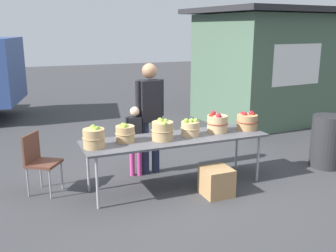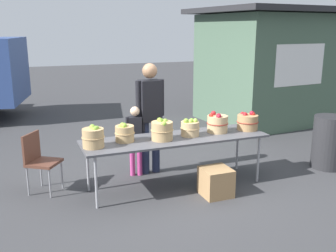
{
  "view_description": "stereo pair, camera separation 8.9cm",
  "coord_description": "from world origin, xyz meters",
  "px_view_note": "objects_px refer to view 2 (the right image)",
  "views": [
    {
      "loc": [
        -2.15,
        -4.91,
        2.28
      ],
      "look_at": [
        0.0,
        0.3,
        0.85
      ],
      "focal_mm": 41.31,
      "sensor_mm": 36.0,
      "label": 1
    },
    {
      "loc": [
        -2.07,
        -4.94,
        2.28
      ],
      "look_at": [
        0.0,
        0.3,
        0.85
      ],
      "focal_mm": 41.31,
      "sensor_mm": 36.0,
      "label": 2
    }
  ],
  "objects_px": {
    "apple_basket_green_0": "(93,137)",
    "apple_basket_green_1": "(125,133)",
    "child_customer": "(135,135)",
    "trash_barrel": "(329,142)",
    "apple_basket_red_0": "(217,123)",
    "apple_basket_red_1": "(248,122)",
    "vendor_adult": "(150,110)",
    "market_table": "(176,140)",
    "folding_chair": "(39,158)",
    "produce_crate": "(216,182)",
    "apple_basket_green_3": "(190,128)",
    "apple_basket_green_2": "(162,130)"
  },
  "relations": [
    {
      "from": "apple_basket_green_1",
      "to": "child_customer",
      "type": "relative_size",
      "value": 0.25
    },
    {
      "from": "apple_basket_red_0",
      "to": "folding_chair",
      "type": "distance_m",
      "value": 2.64
    },
    {
      "from": "apple_basket_red_0",
      "to": "child_customer",
      "type": "distance_m",
      "value": 1.28
    },
    {
      "from": "apple_basket_green_1",
      "to": "folding_chair",
      "type": "relative_size",
      "value": 0.33
    },
    {
      "from": "apple_basket_green_0",
      "to": "child_customer",
      "type": "height_order",
      "value": "child_customer"
    },
    {
      "from": "child_customer",
      "to": "folding_chair",
      "type": "bearing_deg",
      "value": 20.3
    },
    {
      "from": "apple_basket_green_0",
      "to": "apple_basket_green_3",
      "type": "distance_m",
      "value": 1.42
    },
    {
      "from": "vendor_adult",
      "to": "trash_barrel",
      "type": "bearing_deg",
      "value": 162.13
    },
    {
      "from": "apple_basket_red_0",
      "to": "produce_crate",
      "type": "relative_size",
      "value": 0.83
    },
    {
      "from": "child_customer",
      "to": "trash_barrel",
      "type": "relative_size",
      "value": 1.27
    },
    {
      "from": "apple_basket_red_0",
      "to": "vendor_adult",
      "type": "relative_size",
      "value": 0.19
    },
    {
      "from": "apple_basket_green_3",
      "to": "apple_basket_red_1",
      "type": "height_order",
      "value": "apple_basket_red_1"
    },
    {
      "from": "market_table",
      "to": "folding_chair",
      "type": "xyz_separation_m",
      "value": [
        -1.86,
        0.53,
        -0.21
      ]
    },
    {
      "from": "folding_chair",
      "to": "trash_barrel",
      "type": "xyz_separation_m",
      "value": [
        4.55,
        -0.72,
        -0.07
      ]
    },
    {
      "from": "apple_basket_green_1",
      "to": "produce_crate",
      "type": "height_order",
      "value": "apple_basket_green_1"
    },
    {
      "from": "apple_basket_green_3",
      "to": "produce_crate",
      "type": "relative_size",
      "value": 0.72
    },
    {
      "from": "market_table",
      "to": "apple_basket_green_0",
      "type": "distance_m",
      "value": 1.2
    },
    {
      "from": "produce_crate",
      "to": "apple_basket_red_1",
      "type": "bearing_deg",
      "value": 32.29
    },
    {
      "from": "apple_basket_green_0",
      "to": "apple_basket_red_0",
      "type": "bearing_deg",
      "value": 2.45
    },
    {
      "from": "apple_basket_green_1",
      "to": "apple_basket_red_1",
      "type": "distance_m",
      "value": 1.94
    },
    {
      "from": "trash_barrel",
      "to": "produce_crate",
      "type": "bearing_deg",
      "value": -172.18
    },
    {
      "from": "apple_basket_red_0",
      "to": "vendor_adult",
      "type": "xyz_separation_m",
      "value": [
        -0.85,
        0.63,
        0.15
      ]
    },
    {
      "from": "child_customer",
      "to": "apple_basket_red_1",
      "type": "bearing_deg",
      "value": 174.6
    },
    {
      "from": "apple_basket_green_0",
      "to": "apple_basket_green_2",
      "type": "bearing_deg",
      "value": -0.05
    },
    {
      "from": "market_table",
      "to": "trash_barrel",
      "type": "relative_size",
      "value": 3.07
    },
    {
      "from": "child_customer",
      "to": "produce_crate",
      "type": "xyz_separation_m",
      "value": [
        0.81,
        -1.15,
        -0.46
      ]
    },
    {
      "from": "apple_basket_green_3",
      "to": "market_table",
      "type": "bearing_deg",
      "value": -178.5
    },
    {
      "from": "apple_basket_green_0",
      "to": "apple_basket_green_1",
      "type": "relative_size",
      "value": 1.08
    },
    {
      "from": "apple_basket_red_0",
      "to": "apple_basket_red_1",
      "type": "relative_size",
      "value": 0.98
    },
    {
      "from": "apple_basket_red_0",
      "to": "child_customer",
      "type": "xyz_separation_m",
      "value": [
        -1.11,
        0.59,
        -0.23
      ]
    },
    {
      "from": "folding_chair",
      "to": "vendor_adult",
      "type": "bearing_deg",
      "value": -50.35
    },
    {
      "from": "vendor_adult",
      "to": "market_table",
      "type": "bearing_deg",
      "value": 102.01
    },
    {
      "from": "apple_basket_green_1",
      "to": "folding_chair",
      "type": "bearing_deg",
      "value": 158.11
    },
    {
      "from": "vendor_adult",
      "to": "apple_basket_green_3",
      "type": "bearing_deg",
      "value": 119.22
    },
    {
      "from": "apple_basket_green_0",
      "to": "apple_basket_green_1",
      "type": "xyz_separation_m",
      "value": [
        0.45,
        0.11,
        -0.01
      ]
    },
    {
      "from": "folding_chair",
      "to": "apple_basket_green_1",
      "type": "bearing_deg",
      "value": -77.06
    },
    {
      "from": "apple_basket_green_1",
      "to": "apple_basket_green_0",
      "type": "bearing_deg",
      "value": -166.4
    },
    {
      "from": "apple_basket_green_1",
      "to": "vendor_adult",
      "type": "distance_m",
      "value": 0.85
    },
    {
      "from": "vendor_adult",
      "to": "folding_chair",
      "type": "bearing_deg",
      "value": 3.93
    },
    {
      "from": "apple_basket_green_2",
      "to": "vendor_adult",
      "type": "relative_size",
      "value": 0.18
    },
    {
      "from": "child_customer",
      "to": "produce_crate",
      "type": "height_order",
      "value": "child_customer"
    },
    {
      "from": "market_table",
      "to": "apple_basket_green_0",
      "type": "relative_size",
      "value": 8.89
    },
    {
      "from": "apple_basket_red_1",
      "to": "trash_barrel",
      "type": "xyz_separation_m",
      "value": [
        1.48,
        -0.2,
        -0.44
      ]
    },
    {
      "from": "apple_basket_green_1",
      "to": "apple_basket_green_3",
      "type": "xyz_separation_m",
      "value": [
        0.97,
        -0.07,
        -0.0
      ]
    },
    {
      "from": "produce_crate",
      "to": "child_customer",
      "type": "bearing_deg",
      "value": 125.37
    },
    {
      "from": "apple_basket_green_0",
      "to": "child_customer",
      "type": "xyz_separation_m",
      "value": [
        0.78,
        0.67,
        -0.23
      ]
    },
    {
      "from": "apple_basket_green_2",
      "to": "apple_basket_green_1",
      "type": "bearing_deg",
      "value": 167.83
    },
    {
      "from": "apple_basket_green_0",
      "to": "vendor_adult",
      "type": "bearing_deg",
      "value": 34.32
    },
    {
      "from": "market_table",
      "to": "apple_basket_green_3",
      "type": "bearing_deg",
      "value": 1.5
    },
    {
      "from": "apple_basket_green_0",
      "to": "apple_basket_red_1",
      "type": "bearing_deg",
      "value": 0.85
    }
  ]
}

